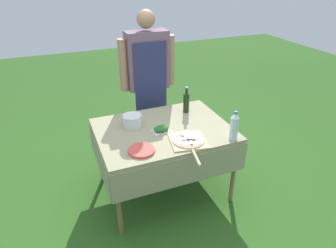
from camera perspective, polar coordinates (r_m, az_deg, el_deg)
The scene contains 9 objects.
ground_plane at distance 3.25m, azimuth -0.79°, elevation -12.21°, with size 12.00×12.00×0.00m, color #2D5B1E.
prep_table at distance 2.87m, azimuth -0.88°, elevation -2.24°, with size 1.26×0.95×0.73m.
person_cook at distance 3.42m, azimuth -3.87°, elevation 9.36°, with size 0.64×0.21×1.70m.
pizza_on_peel at distance 2.62m, azimuth 3.91°, elevation -3.17°, with size 0.36×0.55×0.05m.
oil_bottle at distance 3.11m, azimuth 3.50°, elevation 4.16°, with size 0.06×0.06×0.28m.
water_bottle at distance 2.67m, azimuth 12.50°, elevation -0.40°, with size 0.07×0.07×0.27m.
herb_container at distance 2.77m, azimuth -1.28°, elevation -0.91°, with size 0.18×0.13×0.06m.
mixing_tub at distance 2.87m, azimuth -6.79°, elevation 0.67°, with size 0.18×0.18×0.11m, color silver.
plate_stack at distance 2.50m, azimuth -5.06°, elevation -5.02°, with size 0.23×0.23×0.02m.
Camera 1 is at (-0.88, -2.30, 2.12)m, focal length 32.00 mm.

